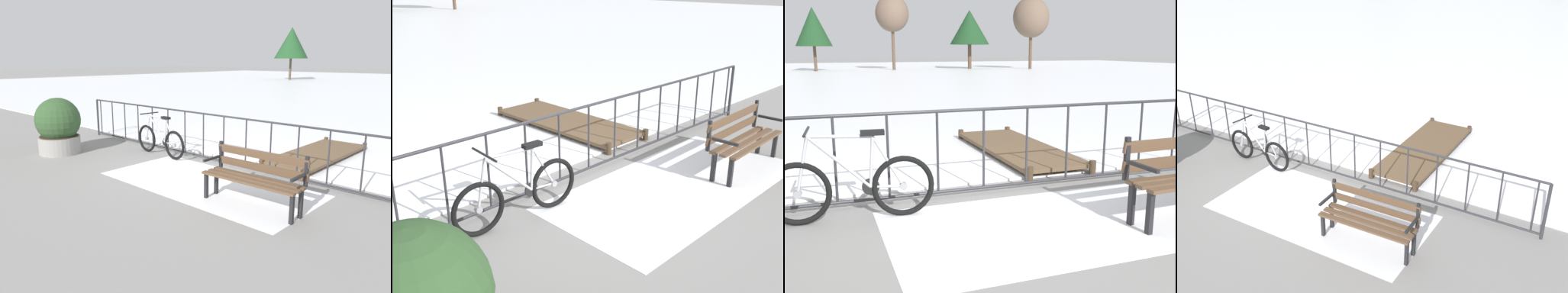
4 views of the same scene
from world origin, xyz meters
The scene contains 6 objects.
ground_plane centered at (0.00, 0.00, 0.00)m, with size 160.00×160.00×0.00m, color gray.
snow_patch centered at (0.89, -1.20, 0.00)m, with size 3.96×1.92×0.01m, color white.
railing_fence centered at (0.00, 0.00, 0.56)m, with size 9.06×0.06×1.07m.
bicycle_near_railing centered at (-1.30, -0.39, 0.37)m, with size 1.71×0.52×0.97m.
park_bench centered at (2.09, -1.49, 0.51)m, with size 1.61×0.53×0.89m.
wooden_dock centered at (1.55, 1.84, 0.12)m, with size 1.10×3.17×0.20m.
Camera 4 is at (5.21, -6.74, 4.77)m, focal length 42.49 mm.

